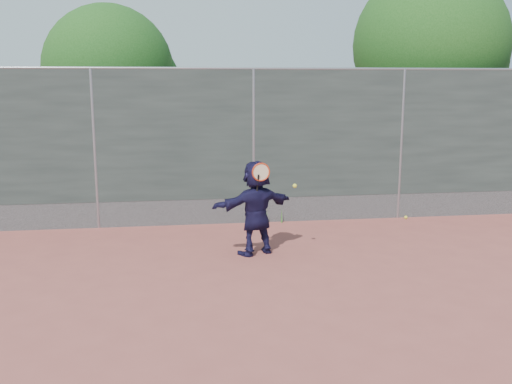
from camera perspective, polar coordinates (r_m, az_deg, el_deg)
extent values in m
plane|color=#9E4C42|center=(8.05, 3.17, -9.04)|extent=(80.00, 80.00, 0.00)
imported|color=#171437|center=(9.15, 0.00, -1.57)|extent=(1.49, 0.97, 1.53)
sphere|color=yellow|center=(12.03, 14.76, -2.47)|extent=(0.07, 0.07, 0.07)
cube|color=#38423D|center=(11.07, -0.25, 5.77)|extent=(20.00, 0.04, 2.50)
cube|color=slate|center=(11.30, -0.24, -1.83)|extent=(20.00, 0.03, 0.50)
cylinder|color=gray|center=(11.02, -0.26, 12.25)|extent=(20.00, 0.05, 0.05)
cylinder|color=gray|center=(11.10, -15.83, 4.07)|extent=(0.06, 0.06, 3.00)
cylinder|color=gray|center=(11.09, -0.25, 4.48)|extent=(0.06, 0.06, 3.00)
cylinder|color=gray|center=(11.87, 14.30, 4.57)|extent=(0.06, 0.06, 3.00)
torus|color=red|center=(8.85, 0.50, 2.01)|extent=(0.29, 0.07, 0.29)
cylinder|color=beige|center=(8.85, 0.50, 2.01)|extent=(0.25, 0.04, 0.25)
cylinder|color=black|center=(8.90, 0.16, 0.75)|extent=(0.05, 0.13, 0.33)
sphere|color=yellow|center=(9.09, 3.90, 0.62)|extent=(0.07, 0.07, 0.07)
cylinder|color=#382314|center=(14.50, 16.50, 4.77)|extent=(0.28, 0.28, 2.60)
sphere|color=#23561C|center=(14.45, 17.00, 13.83)|extent=(3.60, 3.60, 3.60)
sphere|color=#23561C|center=(14.92, 19.16, 12.22)|extent=(2.52, 2.52, 2.52)
cylinder|color=#382314|center=(14.10, -14.14, 3.91)|extent=(0.28, 0.28, 2.20)
sphere|color=#23561C|center=(14.00, -14.52, 11.75)|extent=(3.00, 3.00, 3.00)
sphere|color=#23561C|center=(14.15, -11.91, 10.63)|extent=(2.10, 2.10, 2.10)
cone|color=#387226|center=(11.25, 1.10, -2.52)|extent=(0.03, 0.03, 0.26)
cone|color=#387226|center=(11.31, 2.59, -2.34)|extent=(0.03, 0.03, 0.30)
cone|color=#387226|center=(11.19, -0.65, -2.70)|extent=(0.03, 0.03, 0.22)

